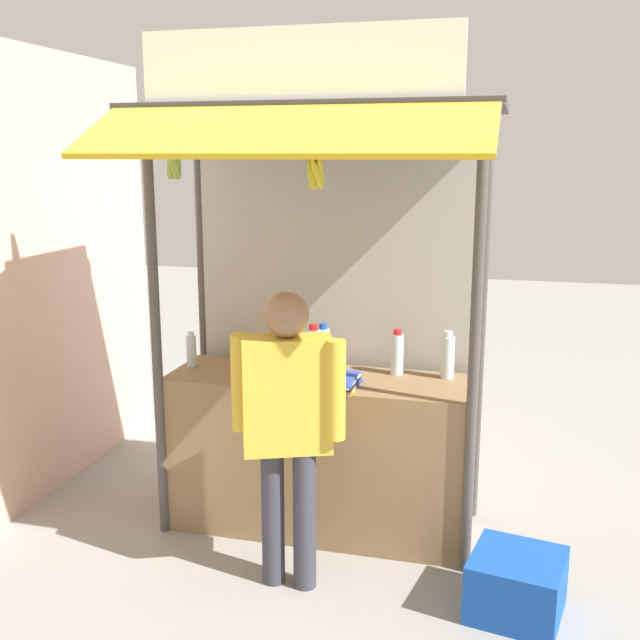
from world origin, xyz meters
TOP-DOWN VIEW (x-y plane):
  - ground_plane at (0.00, 0.00)m, footprint 20.00×20.00m
  - stall_counter at (0.00, 0.00)m, footprint 1.82×0.59m
  - stall_structure at (0.00, 0.09)m, footprint 2.02×1.43m
  - water_bottle_far_left at (-0.06, 0.08)m, footprint 0.08×0.08m
  - water_bottle_rear_center at (0.74, 0.17)m, footprint 0.08×0.08m
  - water_bottle_right at (-0.03, 0.18)m, footprint 0.08×0.08m
  - water_bottle_mid_right at (0.43, 0.18)m, footprint 0.08×0.08m
  - water_bottle_left at (-0.84, 0.03)m, footprint 0.06×0.06m
  - magazine_stack_far_right at (0.16, -0.18)m, footprint 0.23×0.32m
  - magazine_stack_mid_left at (-0.21, -0.06)m, footprint 0.27×0.28m
  - banana_bunch_inner_left at (0.08, -0.40)m, footprint 0.11×0.10m
  - banana_bunch_rightmost at (-0.70, -0.40)m, footprint 0.10×0.10m
  - vendor_person at (0.00, -0.67)m, footprint 0.61×0.35m
  - plastic_crate at (1.19, -0.64)m, footprint 0.52×0.52m
  - neighbour_wall at (-2.01, 0.30)m, footprint 0.20×2.40m

SIDE VIEW (x-z plane):
  - ground_plane at x=0.00m, z-range 0.00..0.00m
  - plastic_crate at x=1.19m, z-range 0.00..0.31m
  - stall_counter at x=0.00m, z-range 0.00..0.97m
  - vendor_person at x=0.00m, z-range 0.16..1.76m
  - magazine_stack_far_right at x=0.16m, z-range 0.97..1.03m
  - magazine_stack_mid_left at x=-0.21m, z-range 0.97..1.04m
  - water_bottle_left at x=-0.84m, z-range 0.96..1.18m
  - water_bottle_mid_right at x=0.43m, z-range 0.96..1.24m
  - water_bottle_rear_center at x=0.74m, z-range 0.96..1.24m
  - water_bottle_right at x=-0.03m, z-range 0.96..1.25m
  - water_bottle_far_left at x=-0.06m, z-range 0.96..1.26m
  - neighbour_wall at x=-2.01m, z-range 0.00..2.94m
  - stall_structure at x=0.00m, z-range 0.27..3.15m
  - banana_bunch_inner_left at x=0.08m, z-range 2.02..2.33m
  - banana_bunch_rightmost at x=-0.70m, z-range 2.08..2.35m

